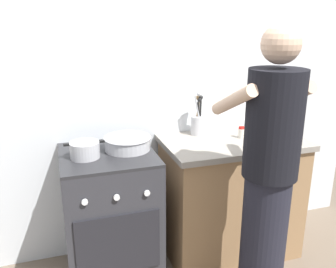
{
  "coord_description": "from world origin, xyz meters",
  "views": [
    {
      "loc": [
        -0.63,
        -2.01,
        1.7
      ],
      "look_at": [
        0.05,
        0.12,
        1.0
      ],
      "focal_mm": 38.19,
      "sensor_mm": 36.0,
      "label": 1
    }
  ],
  "objects_px": {
    "person": "(268,182)",
    "stove_range": "(111,216)",
    "spice_bottle": "(241,132)",
    "utensil_crock": "(198,122)",
    "pot": "(85,150)",
    "mixing_bowl": "(127,142)",
    "oil_bottle": "(270,129)"
  },
  "relations": [
    {
      "from": "person",
      "to": "stove_range",
      "type": "bearing_deg",
      "value": 142.45
    },
    {
      "from": "spice_bottle",
      "to": "person",
      "type": "bearing_deg",
      "value": -105.84
    },
    {
      "from": "utensil_crock",
      "to": "spice_bottle",
      "type": "relative_size",
      "value": 3.85
    },
    {
      "from": "pot",
      "to": "person",
      "type": "distance_m",
      "value": 1.1
    },
    {
      "from": "stove_range",
      "to": "mixing_bowl",
      "type": "bearing_deg",
      "value": 13.14
    },
    {
      "from": "pot",
      "to": "mixing_bowl",
      "type": "bearing_deg",
      "value": 13.08
    },
    {
      "from": "pot",
      "to": "spice_bottle",
      "type": "xyz_separation_m",
      "value": [
        1.12,
        0.06,
        -0.01
      ]
    },
    {
      "from": "spice_bottle",
      "to": "stove_range",
      "type": "bearing_deg",
      "value": -178.18
    },
    {
      "from": "stove_range",
      "to": "person",
      "type": "xyz_separation_m",
      "value": [
        0.79,
        -0.61,
        0.41
      ]
    },
    {
      "from": "stove_range",
      "to": "mixing_bowl",
      "type": "distance_m",
      "value": 0.52
    },
    {
      "from": "pot",
      "to": "utensil_crock",
      "type": "distance_m",
      "value": 0.88
    },
    {
      "from": "pot",
      "to": "stove_range",
      "type": "bearing_deg",
      "value": 13.03
    },
    {
      "from": "person",
      "to": "mixing_bowl",
      "type": "bearing_deg",
      "value": 135.48
    },
    {
      "from": "stove_range",
      "to": "spice_bottle",
      "type": "bearing_deg",
      "value": 1.82
    },
    {
      "from": "pot",
      "to": "spice_bottle",
      "type": "bearing_deg",
      "value": 3.25
    },
    {
      "from": "pot",
      "to": "oil_bottle",
      "type": "relative_size",
      "value": 1.14
    },
    {
      "from": "utensil_crock",
      "to": "person",
      "type": "relative_size",
      "value": 0.19
    },
    {
      "from": "oil_bottle",
      "to": "spice_bottle",
      "type": "bearing_deg",
      "value": 140.88
    },
    {
      "from": "spice_bottle",
      "to": "oil_bottle",
      "type": "relative_size",
      "value": 0.39
    },
    {
      "from": "utensil_crock",
      "to": "pot",
      "type": "bearing_deg",
      "value": -164.61
    },
    {
      "from": "stove_range",
      "to": "utensil_crock",
      "type": "relative_size",
      "value": 2.76
    },
    {
      "from": "utensil_crock",
      "to": "oil_bottle",
      "type": "height_order",
      "value": "utensil_crock"
    },
    {
      "from": "pot",
      "to": "oil_bottle",
      "type": "distance_m",
      "value": 1.27
    },
    {
      "from": "utensil_crock",
      "to": "oil_bottle",
      "type": "xyz_separation_m",
      "value": [
        0.42,
        -0.29,
        -0.01
      ]
    },
    {
      "from": "stove_range",
      "to": "person",
      "type": "distance_m",
      "value": 1.08
    },
    {
      "from": "utensil_crock",
      "to": "person",
      "type": "xyz_separation_m",
      "value": [
        0.09,
        -0.81,
        -0.14
      ]
    },
    {
      "from": "stove_range",
      "to": "mixing_bowl",
      "type": "relative_size",
      "value": 2.89
    },
    {
      "from": "mixing_bowl",
      "to": "person",
      "type": "height_order",
      "value": "person"
    },
    {
      "from": "pot",
      "to": "person",
      "type": "bearing_deg",
      "value": -31.74
    },
    {
      "from": "stove_range",
      "to": "mixing_bowl",
      "type": "height_order",
      "value": "mixing_bowl"
    },
    {
      "from": "stove_range",
      "to": "spice_bottle",
      "type": "relative_size",
      "value": 10.63
    },
    {
      "from": "person",
      "to": "utensil_crock",
      "type": "bearing_deg",
      "value": 96.25
    }
  ]
}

